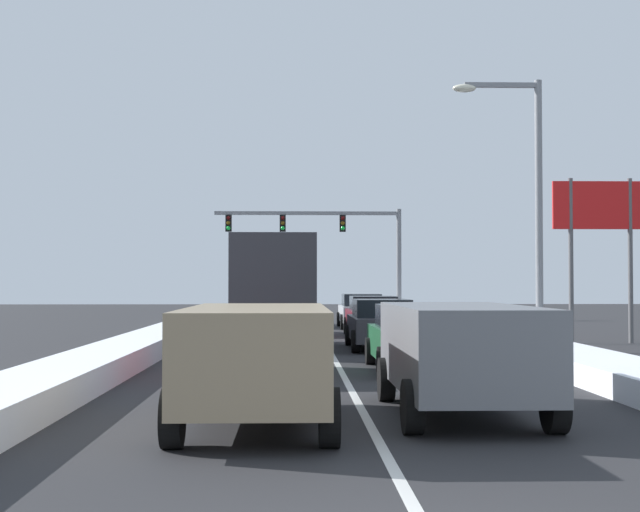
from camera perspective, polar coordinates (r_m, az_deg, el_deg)
ground_plane at (r=24.25m, az=0.89°, el=-6.46°), size 120.00×120.00×0.00m
lane_stripe_between_right_lane_and_center_lane at (r=28.72m, az=0.49°, el=-5.71°), size 0.14×49.39×0.01m
snow_bank_right_shoulder at (r=29.38m, az=10.91°, el=-5.14°), size 1.83×49.39×0.47m
snow_bank_left_shoulder at (r=28.99m, az=-10.08°, el=-5.14°), size 1.53×49.39×0.52m
suv_gray_right_lane_nearest at (r=13.95m, az=8.84°, el=-5.79°), size 2.16×4.90×1.67m
sedan_green_right_lane_second at (r=20.91m, az=6.00°, el=-5.12°), size 2.00×4.50×1.51m
sedan_charcoal_right_lane_third at (r=27.58m, az=3.88°, el=-4.29°), size 2.00×4.50×1.51m
sedan_maroon_right_lane_fourth at (r=34.01m, az=3.35°, el=-3.80°), size 2.00×4.50×1.51m
sedan_silver_right_lane_fifth at (r=40.27m, az=2.61°, el=-3.47°), size 2.00×4.50×1.51m
suv_tan_center_lane_nearest at (r=12.81m, az=-4.00°, el=-6.17°), size 2.16×4.90×1.67m
sedan_red_center_lane_second at (r=19.66m, az=-3.67°, el=-5.34°), size 2.00×4.50×1.51m
box_truck_center_lane_third at (r=27.40m, az=-2.84°, el=-1.93°), size 2.53×7.20×3.36m
sedan_navy_center_lane_fourth at (r=35.27m, az=-2.53°, el=-3.72°), size 2.00×4.50×1.51m
suv_white_center_lane_fifth at (r=42.22m, az=-2.67°, el=-3.04°), size 2.16×4.90×1.67m
traffic_light_gantry at (r=51.19m, az=0.86°, el=1.35°), size 10.60×0.47×6.20m
street_lamp_right_mid at (r=27.41m, az=12.89°, el=4.20°), size 2.66×0.36×8.01m
roadside_sign_right at (r=31.55m, az=17.27°, el=2.03°), size 3.20×0.16×5.50m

